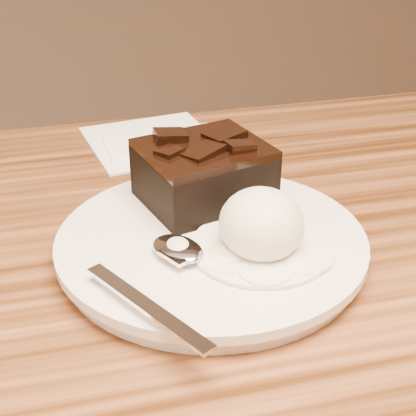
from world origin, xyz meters
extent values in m
cylinder|color=silver|center=(0.11, 0.08, 0.76)|extent=(0.25, 0.25, 0.02)
cube|color=black|center=(0.12, 0.13, 0.79)|extent=(0.12, 0.11, 0.05)
ellipsoid|color=silver|center=(0.14, 0.05, 0.79)|extent=(0.06, 0.07, 0.05)
cylinder|color=white|center=(0.14, 0.05, 0.77)|extent=(0.11, 0.11, 0.00)
cube|color=white|center=(0.11, 0.32, 0.75)|extent=(0.15, 0.15, 0.01)
cube|color=black|center=(0.15, 0.03, 0.77)|extent=(0.01, 0.01, 0.00)
cube|color=black|center=(0.17, 0.08, 0.77)|extent=(0.01, 0.01, 0.00)
camera|label=1|loc=(-0.01, -0.35, 1.04)|focal=56.78mm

